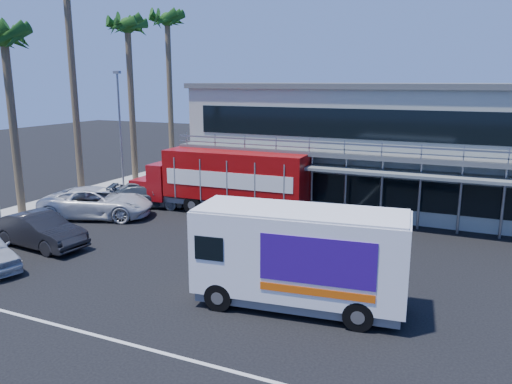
% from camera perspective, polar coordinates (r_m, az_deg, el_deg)
% --- Properties ---
extents(ground, '(120.00, 120.00, 0.00)m').
position_cam_1_polar(ground, '(19.91, -2.73, -9.36)').
color(ground, black).
rests_on(ground, ground).
extents(building, '(22.40, 12.00, 7.30)m').
position_cam_1_polar(building, '(32.05, 14.46, 5.41)').
color(building, '#9EA597').
rests_on(building, ground).
extents(curb_strip, '(3.00, 32.00, 0.16)m').
position_cam_1_polar(curb_strip, '(33.27, -21.36, -1.07)').
color(curb_strip, '#A5A399').
rests_on(curb_strip, ground).
extents(palm_c, '(2.80, 2.80, 10.75)m').
position_cam_1_polar(palm_c, '(30.43, -26.78, 14.63)').
color(palm_c, brown).
rests_on(palm_c, ground).
extents(palm_e, '(2.80, 2.80, 12.25)m').
position_cam_1_polar(palm_e, '(37.57, -14.43, 16.99)').
color(palm_e, brown).
rests_on(palm_e, ground).
extents(palm_f, '(2.80, 2.80, 13.25)m').
position_cam_1_polar(palm_f, '(42.32, -10.08, 17.87)').
color(palm_f, brown).
rests_on(palm_f, ground).
extents(light_pole_far, '(0.50, 0.25, 8.09)m').
position_cam_1_polar(light_pole_far, '(35.69, -15.28, 7.43)').
color(light_pole_far, gray).
rests_on(light_pole_far, ground).
extents(red_truck, '(10.75, 2.99, 3.59)m').
position_cam_1_polar(red_truck, '(28.63, -3.57, 1.55)').
color(red_truck, maroon).
rests_on(red_truck, ground).
extents(white_van, '(7.15, 3.19, 3.38)m').
position_cam_1_polar(white_van, '(16.61, 4.98, -7.33)').
color(white_van, white).
rests_on(white_van, ground).
extents(parked_car_b, '(4.91, 2.11, 1.57)m').
position_cam_1_polar(parked_car_b, '(24.80, -23.48, -4.04)').
color(parked_car_b, black).
rests_on(parked_car_b, ground).
extents(parked_car_c, '(6.64, 4.80, 1.68)m').
position_cam_1_polar(parked_car_c, '(29.02, -17.70, -1.16)').
color(parked_car_c, silver).
rests_on(parked_car_c, ground).
extents(parked_car_d, '(5.08, 3.67, 1.37)m').
position_cam_1_polar(parked_car_d, '(30.74, -12.11, -0.39)').
color(parked_car_d, '#323A42').
rests_on(parked_car_d, ground).
extents(parked_car_e, '(5.18, 3.08, 1.65)m').
position_cam_1_polar(parked_car_e, '(30.82, -11.97, -0.08)').
color(parked_car_e, gray).
rests_on(parked_car_e, ground).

